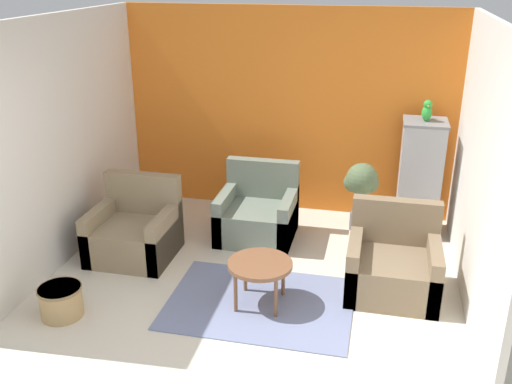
{
  "coord_description": "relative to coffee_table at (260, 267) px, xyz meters",
  "views": [
    {
      "loc": [
        1.16,
        -3.37,
        3.01
      ],
      "look_at": [
        0.0,
        1.76,
        0.9
      ],
      "focal_mm": 40.0,
      "sensor_mm": 36.0,
      "label": 1
    }
  ],
  "objects": [
    {
      "name": "birdcage",
      "position": [
        1.47,
        1.96,
        0.29
      ],
      "size": [
        0.49,
        0.49,
        1.37
      ],
      "color": "slate",
      "rests_on": "ground_plane"
    },
    {
      "name": "ground_plane",
      "position": [
        -0.17,
        -1.16,
        -0.4
      ],
      "size": [
        20.0,
        20.0,
        0.0
      ],
      "primitive_type": "plane",
      "color": "beige",
      "rests_on": "ground"
    },
    {
      "name": "coffee_table",
      "position": [
        0.0,
        0.0,
        0.0
      ],
      "size": [
        0.61,
        0.61,
        0.44
      ],
      "color": "brown",
      "rests_on": "ground_plane"
    },
    {
      "name": "armchair_middle",
      "position": [
        -0.34,
        1.42,
        -0.12
      ],
      "size": [
        0.87,
        0.81,
        0.86
      ],
      "color": "slate",
      "rests_on": "ground_plane"
    },
    {
      "name": "parrot",
      "position": [
        1.47,
        1.96,
        1.09
      ],
      "size": [
        0.11,
        0.2,
        0.24
      ],
      "color": "green",
      "rests_on": "birdcage"
    },
    {
      "name": "wicker_basket",
      "position": [
        -1.73,
        -0.59,
        -0.24
      ],
      "size": [
        0.4,
        0.4,
        0.29
      ],
      "color": "tan",
      "rests_on": "ground_plane"
    },
    {
      "name": "wall_left",
      "position": [
        -2.26,
        0.6,
        0.88
      ],
      "size": [
        0.06,
        3.51,
        2.56
      ],
      "color": "silver",
      "rests_on": "ground_plane"
    },
    {
      "name": "area_rug",
      "position": [
        0.0,
        0.0,
        -0.39
      ],
      "size": [
        1.74,
        1.28,
        0.01
      ],
      "color": "slate",
      "rests_on": "ground_plane"
    },
    {
      "name": "armchair_left",
      "position": [
        -1.55,
        0.66,
        -0.12
      ],
      "size": [
        0.87,
        0.81,
        0.86
      ],
      "color": "#8E7A5B",
      "rests_on": "ground_plane"
    },
    {
      "name": "wall_back_accent",
      "position": [
        -0.17,
        2.38,
        0.88
      ],
      "size": [
        4.22,
        0.06,
        2.56
      ],
      "color": "orange",
      "rests_on": "ground_plane"
    },
    {
      "name": "armchair_right",
      "position": [
        1.21,
        0.52,
        -0.12
      ],
      "size": [
        0.87,
        0.81,
        0.86
      ],
      "color": "#7A664C",
      "rests_on": "ground_plane"
    },
    {
      "name": "potted_plant",
      "position": [
        0.81,
        1.87,
        0.17
      ],
      "size": [
        0.42,
        0.38,
        0.84
      ],
      "color": "#66605B",
      "rests_on": "ground_plane"
    },
    {
      "name": "wall_right",
      "position": [
        1.91,
        0.6,
        0.88
      ],
      "size": [
        0.06,
        3.51,
        2.56
      ],
      "color": "silver",
      "rests_on": "ground_plane"
    }
  ]
}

